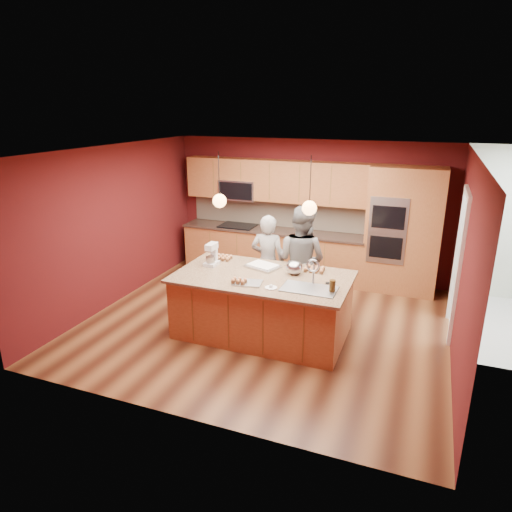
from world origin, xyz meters
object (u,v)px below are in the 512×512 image
at_px(island, 263,305).
at_px(person_right, 301,260).
at_px(stand_mixer, 212,256).
at_px(mixing_bowl, 294,268).
at_px(person_left, 268,262).

height_order(island, person_right, person_right).
distance_m(stand_mixer, mixing_bowl, 1.31).
bearing_deg(island, person_right, 73.12).
bearing_deg(person_right, mixing_bowl, 113.78).
bearing_deg(person_left, mixing_bowl, 130.69).
distance_m(person_right, stand_mixer, 1.47).
relative_size(stand_mixer, mixing_bowl, 1.40).
bearing_deg(person_right, stand_mixer, 49.79).
xyz_separation_m(island, mixing_bowl, (0.40, 0.23, 0.56)).
height_order(person_left, mixing_bowl, person_left).
bearing_deg(person_right, person_left, 15.70).
distance_m(person_left, person_right, 0.58).
bearing_deg(stand_mixer, person_right, 34.14).
bearing_deg(island, person_left, 105.97).
bearing_deg(person_left, island, 104.12).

